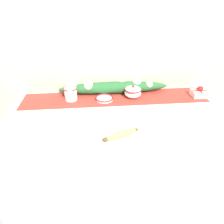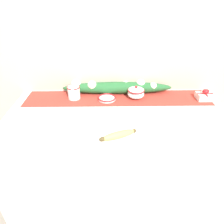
{
  "view_description": "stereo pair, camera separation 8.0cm",
  "coord_description": "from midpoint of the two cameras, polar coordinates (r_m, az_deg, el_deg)",
  "views": [
    {
      "loc": [
        -0.15,
        -1.11,
        1.6
      ],
      "look_at": [
        -0.05,
        -0.05,
        0.94
      ],
      "focal_mm": 32.0,
      "sensor_mm": 36.0,
      "label": 1
    },
    {
      "loc": [
        -0.07,
        -1.12,
        1.6
      ],
      "look_at": [
        -0.05,
        -0.05,
        0.94
      ],
      "focal_mm": 32.0,
      "sensor_mm": 36.0,
      "label": 2
    }
  ],
  "objects": [
    {
      "name": "ground_plane",
      "position": [
        1.95,
        0.09,
        -23.38
      ],
      "size": [
        12.0,
        12.0,
        0.0
      ],
      "primitive_type": "plane",
      "color": "gray"
    },
    {
      "name": "countertop",
      "position": [
        1.6,
        0.1,
        -14.21
      ],
      "size": [
        1.5,
        0.73,
        0.89
      ],
      "primitive_type": "cube",
      "color": "silver",
      "rests_on": "ground_plane"
    },
    {
      "name": "back_wall",
      "position": [
        1.56,
        -1.26,
        16.84
      ],
      "size": [
        2.3,
        0.04,
        2.4
      ],
      "primitive_type": "cube",
      "color": "#B7AD99",
      "rests_on": "ground_plane"
    },
    {
      "name": "table_runner",
      "position": [
        1.52,
        -0.69,
        4.04
      ],
      "size": [
        1.38,
        0.25,
        0.0
      ],
      "primitive_type": "cube",
      "color": "#B23328",
      "rests_on": "countertop"
    },
    {
      "name": "cream_pitcher",
      "position": [
        1.51,
        -13.23,
        5.21
      ],
      "size": [
        0.1,
        0.11,
        0.1
      ],
      "color": "white",
      "rests_on": "countertop"
    },
    {
      "name": "sugar_bowl",
      "position": [
        1.52,
        4.47,
        5.73
      ],
      "size": [
        0.13,
        0.13,
        0.1
      ],
      "color": "white",
      "rests_on": "countertop"
    },
    {
      "name": "small_dish",
      "position": [
        1.49,
        -3.74,
        3.88
      ],
      "size": [
        0.13,
        0.13,
        0.02
      ],
      "color": "white",
      "rests_on": "countertop"
    },
    {
      "name": "banana",
      "position": [
        1.11,
        0.48,
        -6.51
      ],
      "size": [
        0.22,
        0.11,
        0.04
      ],
      "rotation": [
        0.0,
        0.0,
        0.38
      ],
      "color": "#CCD156",
      "rests_on": "countertop"
    },
    {
      "name": "spoon",
      "position": [
        1.39,
        10.68,
        0.65
      ],
      "size": [
        0.15,
        0.04,
        0.01
      ],
      "rotation": [
        0.0,
        0.0,
        0.15
      ],
      "color": "silver",
      "rests_on": "countertop"
    },
    {
      "name": "napkin_stack",
      "position": [
        1.24,
        -30.24,
        -7.53
      ],
      "size": [
        0.2,
        0.2,
        0.02
      ],
      "primitive_type": "cube",
      "rotation": [
        0.0,
        0.0,
        0.22
      ],
      "color": "white",
      "rests_on": "countertop"
    },
    {
      "name": "gift_box",
      "position": [
        1.66,
        22.38,
        5.09
      ],
      "size": [
        0.11,
        0.1,
        0.08
      ],
      "rotation": [
        0.0,
        0.0,
        -0.0
      ],
      "color": "silver",
      "rests_on": "countertop"
    },
    {
      "name": "poinsettia_garland",
      "position": [
        1.57,
        -1.34,
        7.08
      ],
      "size": [
        0.85,
        0.1,
        0.11
      ],
      "color": "#235B2D",
      "rests_on": "countertop"
    }
  ]
}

